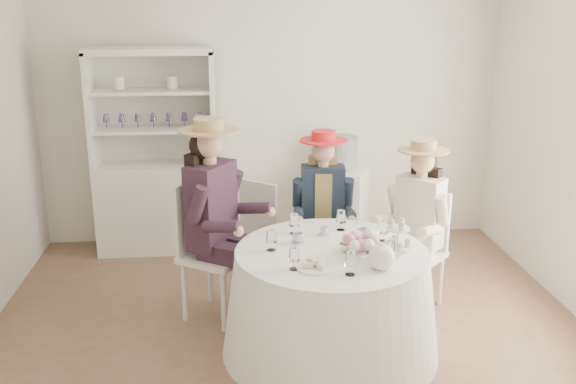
{
  "coord_description": "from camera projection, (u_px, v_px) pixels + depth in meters",
  "views": [
    {
      "loc": [
        -0.41,
        -4.28,
        2.39
      ],
      "look_at": [
        0.0,
        0.1,
        1.05
      ],
      "focal_mm": 40.0,
      "sensor_mm": 36.0,
      "label": 1
    }
  ],
  "objects": [
    {
      "name": "ground",
      "position": [
        289.0,
        330.0,
        4.8
      ],
      "size": [
        4.5,
        4.5,
        0.0
      ],
      "primitive_type": "plane",
      "color": "brown",
      "rests_on": "ground"
    },
    {
      "name": "wall_back",
      "position": [
        270.0,
        107.0,
        6.32
      ],
      "size": [
        4.5,
        0.0,
        4.5
      ],
      "primitive_type": "plane",
      "rotation": [
        1.57,
        0.0,
        0.0
      ],
      "color": "silver",
      "rests_on": "ground"
    },
    {
      "name": "wall_front",
      "position": [
        338.0,
        274.0,
        2.51
      ],
      "size": [
        4.5,
        0.0,
        4.5
      ],
      "primitive_type": "plane",
      "rotation": [
        -1.57,
        0.0,
        0.0
      ],
      "color": "silver",
      "rests_on": "ground"
    },
    {
      "name": "tea_table",
      "position": [
        330.0,
        301.0,
        4.43
      ],
      "size": [
        1.51,
        1.51,
        0.75
      ],
      "rotation": [
        0.0,
        0.0,
        -0.2
      ],
      "color": "white",
      "rests_on": "ground"
    },
    {
      "name": "hutch",
      "position": [
        157.0,
        181.0,
        6.18
      ],
      "size": [
        1.31,
        0.83,
        1.95
      ],
      "rotation": [
        0.0,
        0.0,
        0.37
      ],
      "color": "silver",
      "rests_on": "ground"
    },
    {
      "name": "side_table",
      "position": [
        339.0,
        206.0,
        6.4
      ],
      "size": [
        0.65,
        0.65,
        0.78
      ],
      "primitive_type": "cube",
      "rotation": [
        0.0,
        0.0,
        -0.4
      ],
      "color": "silver",
      "rests_on": "ground"
    },
    {
      "name": "hatbox",
      "position": [
        341.0,
        153.0,
        6.24
      ],
      "size": [
        0.4,
        0.4,
        0.32
      ],
      "primitive_type": "cylinder",
      "rotation": [
        0.0,
        0.0,
        0.29
      ],
      "color": "black",
      "rests_on": "side_table"
    },
    {
      "name": "guest_left",
      "position": [
        214.0,
        209.0,
        4.76
      ],
      "size": [
        0.67,
        0.62,
        1.56
      ],
      "rotation": [
        0.0,
        0.0,
        1.0
      ],
      "color": "silver",
      "rests_on": "ground"
    },
    {
      "name": "guest_mid",
      "position": [
        323.0,
        203.0,
        5.26
      ],
      "size": [
        0.5,
        0.52,
        1.37
      ],
      "rotation": [
        0.0,
        0.0,
        -0.08
      ],
      "color": "silver",
      "rests_on": "ground"
    },
    {
      "name": "guest_right",
      "position": [
        418.0,
        216.0,
        4.96
      ],
      "size": [
        0.58,
        0.58,
        1.36
      ],
      "rotation": [
        0.0,
        0.0,
        -0.78
      ],
      "color": "silver",
      "rests_on": "ground"
    },
    {
      "name": "spare_chair",
      "position": [
        266.0,
        228.0,
        5.46
      ],
      "size": [
        0.54,
        0.54,
        0.94
      ],
      "rotation": [
        0.0,
        0.0,
        2.47
      ],
      "color": "silver",
      "rests_on": "ground"
    },
    {
      "name": "teacup_a",
      "position": [
        298.0,
        239.0,
        4.44
      ],
      "size": [
        0.1,
        0.1,
        0.06
      ],
      "primitive_type": "imported",
      "rotation": [
        0.0,
        0.0,
        -0.37
      ],
      "color": "white",
      "rests_on": "tea_table"
    },
    {
      "name": "teacup_b",
      "position": [
        324.0,
        231.0,
        4.59
      ],
      "size": [
        0.08,
        0.08,
        0.06
      ],
      "primitive_type": "imported",
      "rotation": [
        0.0,
        0.0,
        -0.26
      ],
      "color": "white",
      "rests_on": "tea_table"
    },
    {
      "name": "teacup_c",
      "position": [
        363.0,
        235.0,
        4.51
      ],
      "size": [
        0.12,
        0.12,
        0.07
      ],
      "primitive_type": "imported",
      "rotation": [
        0.0,
        0.0,
        -0.36
      ],
      "color": "white",
      "rests_on": "tea_table"
    },
    {
      "name": "flower_bowl",
      "position": [
        360.0,
        246.0,
        4.33
      ],
      "size": [
        0.26,
        0.26,
        0.05
      ],
      "primitive_type": "imported",
      "rotation": [
        0.0,
        0.0,
        0.44
      ],
      "color": "white",
      "rests_on": "tea_table"
    },
    {
      "name": "flower_arrangement",
      "position": [
        361.0,
        241.0,
        4.21
      ],
      "size": [
        0.21,
        0.21,
        0.08
      ],
      "rotation": [
        0.0,
        0.0,
        -0.43
      ],
      "color": "pink",
      "rests_on": "tea_table"
    },
    {
      "name": "table_teapot",
      "position": [
        382.0,
        257.0,
        4.01
      ],
      "size": [
        0.24,
        0.17,
        0.18
      ],
      "rotation": [
        0.0,
        0.0,
        -0.21
      ],
      "color": "white",
      "rests_on": "tea_table"
    },
    {
      "name": "sandwich_plate",
      "position": [
        316.0,
        266.0,
        4.04
      ],
      "size": [
        0.26,
        0.26,
        0.06
      ],
      "rotation": [
        0.0,
        0.0,
        0.23
      ],
      "color": "white",
      "rests_on": "tea_table"
    },
    {
      "name": "cupcake_stand",
      "position": [
        398.0,
        238.0,
        4.33
      ],
      "size": [
        0.22,
        0.22,
        0.2
      ],
      "rotation": [
        0.0,
        0.0,
        -0.3
      ],
      "color": "white",
      "rests_on": "tea_table"
    },
    {
      "name": "stemware_set",
      "position": [
        332.0,
        240.0,
        4.3
      ],
      "size": [
        0.87,
        0.87,
        0.15
      ],
      "color": "white",
      "rests_on": "tea_table"
    }
  ]
}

